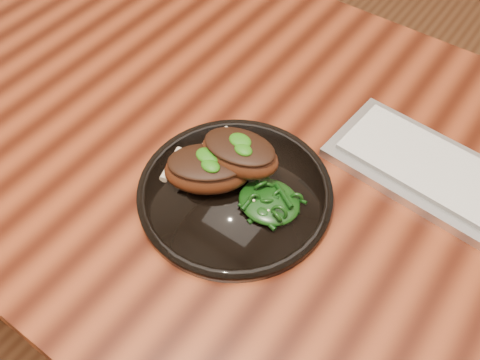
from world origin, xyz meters
name	(u,v)px	position (x,y,z in m)	size (l,w,h in m)	color
desk	(335,224)	(0.00, 0.00, 0.67)	(1.60, 0.80, 0.75)	#340F06
plate	(235,192)	(-0.12, -0.10, 0.76)	(0.27, 0.27, 0.02)	black
lamb_chop_front	(207,169)	(-0.16, -0.11, 0.79)	(0.14, 0.13, 0.05)	#441D0D
lamb_chop_back	(239,153)	(-0.13, -0.07, 0.81)	(0.12, 0.09, 0.05)	#441D0D
herb_smear	(240,152)	(-0.15, -0.04, 0.77)	(0.09, 0.06, 0.01)	#124B08
greens_heap	(269,199)	(-0.06, -0.09, 0.78)	(0.08, 0.08, 0.03)	black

